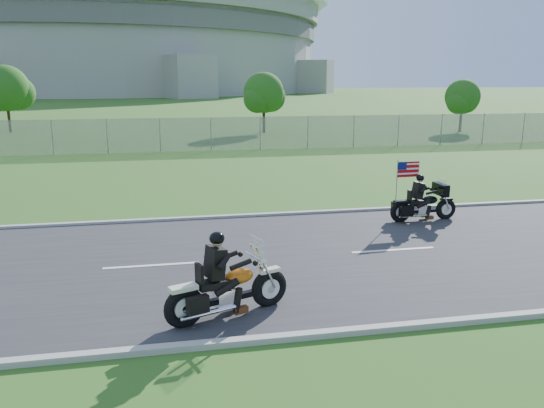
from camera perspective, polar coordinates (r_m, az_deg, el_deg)
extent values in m
plane|color=#2E561B|center=(12.82, -3.82, -6.21)|extent=(420.00, 420.00, 0.00)
cube|color=#28282B|center=(12.81, -3.82, -6.13)|extent=(120.00, 8.00, 0.04)
cube|color=#9E9B93|center=(16.66, -5.57, -1.42)|extent=(120.00, 0.18, 0.12)
cube|color=#9E9B93|center=(9.12, -0.52, -14.36)|extent=(120.00, 0.18, 0.12)
cube|color=gray|center=(32.35, -17.31, 6.98)|extent=(60.00, 0.03, 2.00)
cylinder|color=#A3A099|center=(183.02, -17.33, 14.64)|extent=(130.00, 130.00, 20.00)
cylinder|color=#605E5B|center=(183.37, -17.49, 16.82)|extent=(132.00, 132.00, 4.00)
cylinder|color=#A3A099|center=(183.88, -17.63, 18.68)|extent=(134.00, 134.00, 6.00)
torus|color=white|center=(184.33, -17.72, 19.92)|extent=(140.40, 140.40, 4.40)
cylinder|color=#382316|center=(42.75, -0.89, 9.36)|extent=(0.22, 0.22, 2.52)
sphere|color=#2D5015|center=(42.66, -0.90, 11.89)|extent=(3.20, 3.20, 3.20)
sphere|color=#2D5015|center=(43.26, -0.16, 11.44)|extent=(2.40, 2.40, 2.40)
sphere|color=#2D5015|center=(42.19, -1.56, 11.26)|extent=(2.24, 2.24, 2.24)
cylinder|color=#382316|center=(47.76, -26.47, 8.57)|extent=(0.22, 0.22, 2.80)
sphere|color=#2D5015|center=(47.68, -26.73, 11.08)|extent=(3.60, 3.60, 3.60)
sphere|color=#2D5015|center=(48.02, -25.67, 10.71)|extent=(2.70, 2.70, 2.70)
cylinder|color=#382316|center=(46.47, 19.64, 8.75)|extent=(0.22, 0.22, 2.24)
sphere|color=#2D5015|center=(46.38, 19.80, 10.81)|extent=(2.80, 2.80, 2.80)
sphere|color=#2D5015|center=(47.04, 20.11, 10.42)|extent=(2.10, 2.10, 2.10)
sphere|color=#2D5015|center=(45.85, 19.45, 10.31)|extent=(1.96, 1.96, 1.96)
torus|color=black|center=(10.26, -0.31, -9.00)|extent=(0.77, 0.43, 0.76)
torus|color=black|center=(9.56, -9.43, -10.95)|extent=(0.77, 0.43, 0.76)
ellipsoid|color=#DA610F|center=(9.84, -3.56, -7.75)|extent=(0.65, 0.50, 0.29)
cube|color=black|center=(9.63, -6.38, -8.54)|extent=(0.63, 0.48, 0.12)
cube|color=black|center=(9.51, -6.16, -6.26)|extent=(0.37, 0.47, 0.56)
sphere|color=black|center=(9.40, -5.94, -3.69)|extent=(0.35, 0.35, 0.28)
cube|color=silver|center=(9.86, -1.49, -4.66)|extent=(0.20, 0.45, 0.41)
torus|color=black|center=(17.24, 18.17, -0.52)|extent=(0.67, 0.19, 0.66)
torus|color=black|center=(16.50, 13.66, -0.83)|extent=(0.67, 0.19, 0.66)
ellipsoid|color=black|center=(16.88, 16.62, 0.43)|extent=(0.51, 0.31, 0.25)
cube|color=black|center=(16.66, 15.22, 0.23)|extent=(0.50, 0.29, 0.11)
cube|color=black|center=(16.61, 15.43, 1.41)|extent=(0.23, 0.37, 0.49)
sphere|color=black|center=(16.56, 15.65, 2.72)|extent=(0.25, 0.25, 0.24)
cube|color=black|center=(16.99, 17.68, 1.52)|extent=(0.23, 0.73, 0.36)
cube|color=#B70C11|center=(16.53, 14.45, 3.63)|extent=(0.72, 0.05, 0.47)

